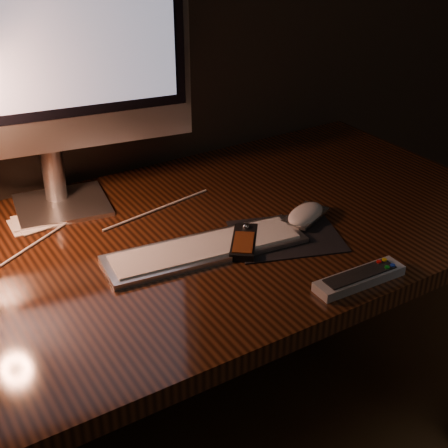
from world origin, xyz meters
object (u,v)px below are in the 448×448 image
desk (153,278)px  keyboard (206,248)px  monitor (39,36)px  media_remote (244,242)px  tv_remote (359,278)px  mouse (305,216)px

desk → keyboard: 0.21m
monitor → desk: bearing=-47.3°
desk → media_remote: media_remote is taller
media_remote → keyboard: bearing=113.9°
desk → keyboard: keyboard is taller
desk → tv_remote: bearing=-58.6°
tv_remote → keyboard: bearing=129.3°
monitor → keyboard: 0.54m
media_remote → tv_remote: bearing=-116.7°
mouse → media_remote: 0.17m
tv_remote → desk: bearing=123.5°
mouse → media_remote: (-0.17, -0.02, -0.00)m
mouse → media_remote: size_ratio=0.86×
desk → mouse: mouse is taller
desk → media_remote: 0.25m
keyboard → desk: bearing=117.3°
desk → keyboard: (0.05, -0.15, 0.14)m
mouse → media_remote: bearing=162.4°
media_remote → desk: bearing=76.4°
tv_remote → mouse: bearing=76.9°
monitor → tv_remote: 0.78m
media_remote → tv_remote: same height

